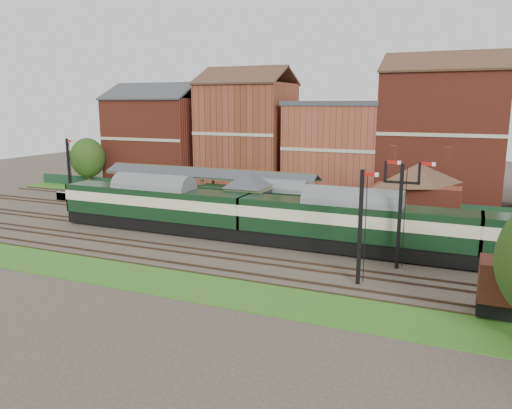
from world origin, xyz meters
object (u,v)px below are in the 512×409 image
at_px(semaphore_bracket, 401,209).
at_px(signal_box, 248,199).
at_px(dmu_train, 352,223).
at_px(platform_railcar, 274,203).

bearing_deg(semaphore_bracket, signal_box, 159.08).
xyz_separation_m(dmu_train, platform_railcar, (-9.50, 6.50, -0.34)).
bearing_deg(signal_box, platform_railcar, 66.47).
relative_size(dmu_train, platform_railcar, 3.48).
xyz_separation_m(semaphore_bracket, platform_railcar, (-13.62, 9.00, -2.35)).
height_order(signal_box, dmu_train, signal_box).
height_order(signal_box, platform_railcar, signal_box).
height_order(signal_box, semaphore_bracket, semaphore_bracket).
relative_size(signal_box, semaphore_bracket, 0.73).
relative_size(signal_box, platform_railcar, 0.36).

